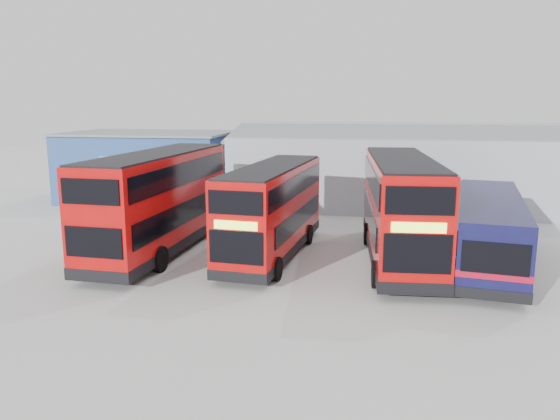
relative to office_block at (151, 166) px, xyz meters
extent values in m
plane|color=#AAAAA4|center=(14.00, -17.99, -2.58)|extent=(120.00, 120.00, 0.00)
cube|color=navy|center=(0.00, 0.01, -0.08)|extent=(12.00, 8.00, 5.00)
cube|color=slate|center=(0.00, 0.01, 2.47)|extent=(12.30, 8.30, 0.15)
cube|color=#477CCA|center=(0.00, -4.09, 0.42)|extent=(3.96, 0.15, 1.40)
cube|color=#9BA0A9|center=(22.00, 2.01, -0.08)|extent=(30.00, 12.00, 5.00)
cube|color=slate|center=(22.00, -0.79, 2.67)|extent=(30.50, 6.33, 1.29)
cube|color=slate|center=(22.00, 4.80, 2.67)|extent=(30.50, 6.33, 1.29)
cube|color=#B90B0A|center=(6.47, -14.25, 0.08)|extent=(3.43, 11.88, 4.53)
cube|color=black|center=(6.47, -14.25, -1.96)|extent=(3.48, 11.93, 0.50)
cube|color=black|center=(7.87, -14.77, -0.45)|extent=(0.60, 9.95, 1.06)
cube|color=black|center=(5.03, -14.62, -0.45)|extent=(0.60, 9.95, 1.06)
cube|color=black|center=(7.89, -14.33, 1.45)|extent=(0.66, 11.06, 1.06)
cube|color=black|center=(5.05, -14.17, 1.45)|extent=(0.66, 11.06, 1.06)
cube|color=black|center=(6.79, -8.36, -0.57)|extent=(2.52, 0.19, 1.51)
cube|color=black|center=(6.79, -8.36, 1.45)|extent=(2.52, 0.19, 1.06)
cube|color=#D3FA34|center=(6.79, -8.35, 0.44)|extent=(2.01, 0.15, 0.39)
cube|color=black|center=(6.15, -20.14, -0.57)|extent=(2.46, 0.19, 1.23)
cube|color=black|center=(6.15, -20.14, 1.45)|extent=(2.46, 0.19, 1.01)
cube|color=black|center=(6.47, -14.25, 2.37)|extent=(3.26, 11.71, 0.11)
cylinder|color=black|center=(8.03, -10.24, -2.00)|extent=(0.42, 1.18, 1.16)
cylinder|color=black|center=(5.35, -10.10, -2.00)|extent=(0.42, 1.18, 1.16)
cylinder|color=black|center=(7.65, -17.28, -2.00)|extent=(0.42, 1.18, 1.16)
cylinder|color=black|center=(4.97, -17.14, -2.00)|extent=(0.42, 1.18, 1.16)
cube|color=#B90B0A|center=(12.11, -13.88, -0.22)|extent=(3.46, 10.62, 4.02)
cube|color=black|center=(12.11, -13.88, -2.03)|extent=(3.50, 10.66, 0.45)
cube|color=black|center=(10.89, -13.36, -0.69)|extent=(0.88, 8.80, 0.94)
cube|color=black|center=(13.41, -13.60, -0.69)|extent=(0.88, 8.80, 0.94)
cube|color=black|center=(10.86, -13.76, 1.00)|extent=(0.98, 9.79, 0.94)
cube|color=black|center=(13.37, -13.99, 1.00)|extent=(0.98, 9.79, 0.94)
cube|color=black|center=(11.62, -19.09, -0.79)|extent=(2.23, 0.26, 1.34)
cube|color=black|center=(11.62, -19.09, 1.00)|extent=(2.23, 0.26, 0.94)
cube|color=#D3FA34|center=(11.62, -19.10, 0.10)|extent=(1.78, 0.21, 0.35)
cube|color=black|center=(12.61, -8.66, -0.79)|extent=(2.18, 0.26, 1.09)
cube|color=black|center=(12.61, -8.66, 1.00)|extent=(2.18, 0.26, 0.89)
cube|color=black|center=(12.11, -13.88, 1.81)|extent=(3.29, 10.45, 0.10)
cylinder|color=black|center=(10.58, -17.37, -2.06)|extent=(0.41, 1.06, 1.03)
cylinder|color=black|center=(12.96, -17.60, -2.06)|extent=(0.41, 1.06, 1.03)
cylinder|color=black|center=(11.17, -11.14, -2.06)|extent=(0.41, 1.06, 1.03)
cylinder|color=black|center=(13.55, -11.37, -2.06)|extent=(0.41, 1.06, 1.03)
cube|color=#B90B0A|center=(18.15, -13.70, 0.02)|extent=(3.51, 11.66, 4.44)
cube|color=black|center=(18.15, -13.70, -1.98)|extent=(3.56, 11.71, 0.49)
cube|color=black|center=(16.73, -13.36, -0.50)|extent=(0.71, 9.73, 1.04)
cube|color=black|center=(19.51, -13.17, -0.50)|extent=(0.71, 9.73, 1.04)
cube|color=black|center=(16.76, -13.80, 1.37)|extent=(0.79, 10.83, 1.04)
cube|color=black|center=(19.54, -13.61, 1.37)|extent=(0.79, 10.83, 1.04)
cube|color=black|center=(18.54, -19.46, -0.61)|extent=(2.46, 0.22, 1.48)
cube|color=black|center=(18.54, -19.46, 1.37)|extent=(2.46, 0.22, 1.04)
cube|color=#D3FA34|center=(18.54, -19.47, 0.38)|extent=(1.97, 0.18, 0.38)
cube|color=black|center=(17.76, -7.94, -0.61)|extent=(2.41, 0.22, 1.21)
cube|color=black|center=(17.76, -7.94, 1.37)|extent=(2.41, 0.22, 0.99)
cube|color=black|center=(18.15, -13.70, 2.26)|extent=(3.34, 11.49, 0.11)
cylinder|color=black|center=(17.11, -17.78, -2.01)|extent=(0.43, 1.16, 1.14)
cylinder|color=black|center=(19.73, -17.60, -2.01)|extent=(0.43, 1.16, 1.14)
cylinder|color=black|center=(16.64, -10.89, -2.01)|extent=(0.43, 1.16, 1.14)
cylinder|color=black|center=(19.26, -10.72, -2.01)|extent=(0.43, 1.16, 1.14)
cube|color=#0D123A|center=(22.15, -13.77, -0.81)|extent=(4.41, 11.86, 2.79)
cube|color=black|center=(22.15, -13.77, -2.02)|extent=(4.46, 11.91, 0.42)
cube|color=maroon|center=(22.15, -13.77, -1.31)|extent=(4.44, 11.90, 0.26)
cube|color=black|center=(23.42, -14.29, -0.37)|extent=(1.56, 9.59, 1.00)
cube|color=black|center=(20.78, -13.87, -0.37)|extent=(1.56, 9.59, 1.00)
cube|color=black|center=(23.05, -8.02, -0.63)|extent=(2.35, 0.42, 1.37)
cube|color=black|center=(21.24, -19.51, -0.63)|extent=(2.30, 0.41, 1.16)
cylinder|color=black|center=(24.04, -9.90, -2.03)|extent=(0.50, 1.14, 1.10)
cylinder|color=black|center=(21.54, -9.51, -2.03)|extent=(0.50, 1.14, 1.10)
cylinder|color=black|center=(22.89, -17.19, -2.03)|extent=(0.50, 1.14, 1.10)
cylinder|color=black|center=(20.39, -16.80, -2.03)|extent=(0.50, 1.14, 1.10)
cube|color=white|center=(0.10, -5.82, -1.33)|extent=(3.84, 5.39, 1.90)
cube|color=black|center=(1.11, -8.14, -1.03)|extent=(1.67, 0.77, 0.70)
cube|color=black|center=(-0.19, -7.70, -1.03)|extent=(0.41, 0.85, 0.60)
cube|color=black|center=(1.68, -6.88, -1.03)|extent=(0.41, 0.85, 0.60)
cylinder|color=black|center=(-0.10, -7.77, -2.22)|extent=(0.51, 0.76, 0.72)
cylinder|color=black|center=(1.67, -7.00, -2.22)|extent=(0.51, 0.76, 0.72)
cylinder|color=black|center=(-1.46, -4.65, -2.22)|extent=(0.51, 0.76, 0.72)
cylinder|color=black|center=(0.30, -3.88, -2.22)|extent=(0.51, 0.76, 0.72)
camera|label=1|loc=(16.88, -39.23, 4.89)|focal=35.00mm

